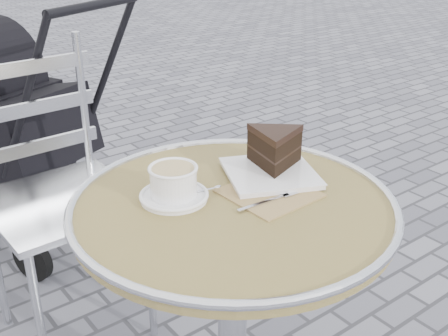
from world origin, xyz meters
TOP-DOWN VIEW (x-y plane):
  - cafe_table at (0.00, 0.00)m, footprint 0.72×0.72m
  - cappuccino_set at (-0.09, 0.09)m, footprint 0.17×0.15m
  - cake_plate_set at (0.17, 0.06)m, footprint 0.32×0.29m
  - bistro_chair at (-0.14, 0.76)m, footprint 0.44×0.44m

SIDE VIEW (x-z plane):
  - cafe_table at x=0.00m, z-range 0.20..0.94m
  - bistro_chair at x=-0.14m, z-range 0.11..1.08m
  - cappuccino_set at x=-0.09m, z-range 0.73..0.80m
  - cake_plate_set at x=0.17m, z-range 0.73..0.84m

